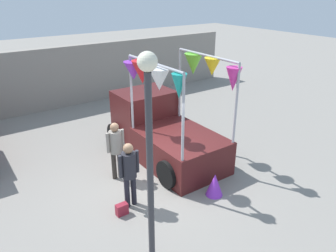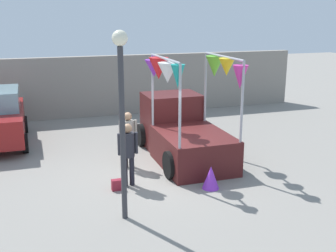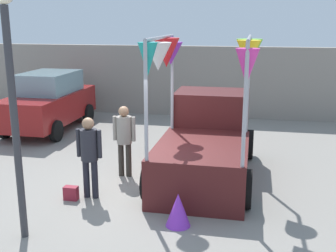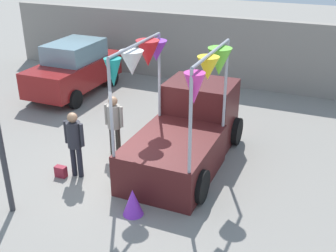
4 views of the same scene
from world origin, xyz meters
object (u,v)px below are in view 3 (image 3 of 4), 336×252
Objects in this scene: person_customer at (89,150)px; street_lamp at (11,80)px; person_vendor at (124,134)px; handbag at (71,193)px; vendor_truck at (207,135)px; folded_kite_bundle_violet at (178,210)px; parked_car at (49,101)px.

street_lamp is (-0.49, -1.74, 1.62)m from person_customer.
person_vendor is 3.56m from street_lamp.
handbag is 0.07× the size of street_lamp.
vendor_truck is 6.72× the size of folded_kite_bundle_violet.
person_vendor is at bearing -44.34° from parked_car.
person_vendor is at bearing 127.09° from folded_kite_bundle_violet.
person_customer is 2.78× the size of folded_kite_bundle_violet.
street_lamp is (-0.81, -3.05, 1.64)m from person_vendor.
street_lamp is 3.49m from folded_kite_bundle_violet.
handbag is at bearing -150.26° from person_customer.
parked_car is 0.99× the size of street_lamp.
parked_car is (-5.53, 3.09, 0.01)m from vendor_truck.
vendor_truck is 1.89m from person_vendor.
street_lamp is at bearing -105.86° from person_customer.
street_lamp is at bearing -95.32° from handbag.
handbag is at bearing -140.42° from vendor_truck.
handbag is at bearing 164.16° from folded_kite_bundle_violet.
handbag is (-2.48, -2.05, -0.79)m from vendor_truck.
person_customer is 0.96m from handbag.
folded_kite_bundle_violet is at bearing -47.29° from parked_car.
street_lamp reaches higher than person_vendor.
vendor_truck is 6.33m from parked_car.
person_customer is at bearing 74.14° from street_lamp.
street_lamp is (-0.14, -1.54, 2.49)m from handbag.
street_lamp is at bearing -104.79° from person_vendor.
person_vendor is at bearing 66.39° from handbag.
parked_car is 6.67× the size of folded_kite_bundle_violet.
parked_car reaches higher than handbag.
handbag is 2.93m from street_lamp.
vendor_truck reaches higher than folded_kite_bundle_violet.
vendor_truck is at bearing 40.98° from person_customer.
folded_kite_bundle_violet is (1.95, -0.85, -0.71)m from person_customer.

